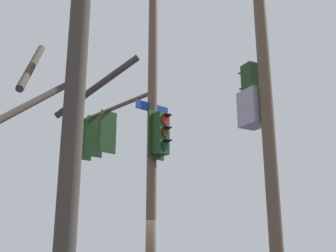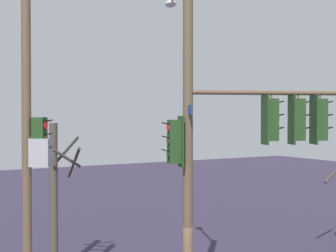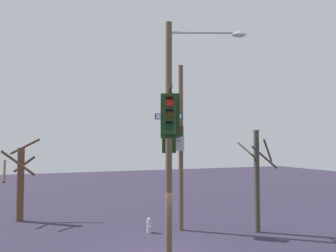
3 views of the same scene
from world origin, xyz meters
name	(u,v)px [view 1 (image 1 of 3)]	position (x,y,z in m)	size (l,w,h in m)	color
main_signal_pole_assembly	(125,128)	(1.34, -0.02, 5.12)	(4.88, 4.69, 9.27)	brown
secondary_pole_assembly	(262,107)	(-3.09, 2.28, 4.35)	(0.75, 0.65, 8.48)	brown
bare_tree_across_street	(67,171)	(-1.39, 5.73, 2.69)	(1.41, 1.63, 5.09)	#433D32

